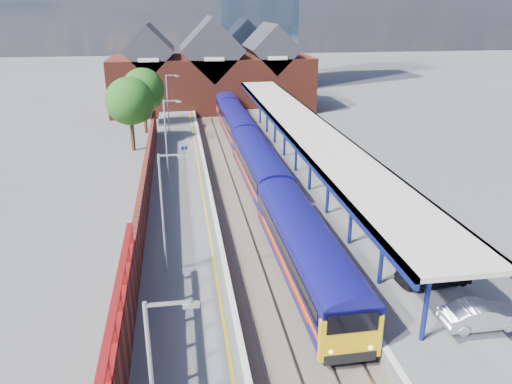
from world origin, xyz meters
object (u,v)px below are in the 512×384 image
lamp_post_d (169,101)px  platform_sign (185,155)px  parked_car_silver (481,315)px  parked_car_red (386,214)px  lamp_post_c (167,136)px  parked_car_blue (342,172)px  parked_car_dark (434,273)px  lamp_post_b (165,207)px  train (247,140)px

lamp_post_d → platform_sign: size_ratio=2.80×
parked_car_silver → platform_sign: bearing=26.2°
lamp_post_d → parked_car_red: bearing=-61.7°
lamp_post_c → parked_car_blue: size_ratio=1.53×
platform_sign → parked_car_red: 19.11m
parked_car_dark → lamp_post_b: bearing=69.9°
parked_car_silver → parked_car_blue: size_ratio=0.84×
train → parked_car_dark: size_ratio=15.35×
parked_car_red → lamp_post_c: bearing=36.7°
parked_car_silver → parked_car_blue: 21.64m
lamp_post_c → parked_car_dark: bearing=-53.7°
parked_car_dark → lamp_post_c: bearing=29.8°
lamp_post_b → parked_car_dark: (14.27, -3.45, -3.37)m
train → lamp_post_c: bearing=-133.0°
train → parked_car_silver: bearing=-78.2°
parked_car_red → lamp_post_b: bearing=91.4°
train → parked_car_silver: (6.64, -31.92, -0.49)m
train → lamp_post_b: size_ratio=9.42×
parked_car_red → parked_car_blue: size_ratio=0.88×
lamp_post_d → parked_car_blue: (14.86, -17.86, -3.36)m
lamp_post_c → parked_car_dark: lamp_post_c is taller
train → parked_car_blue: size_ratio=14.42×
lamp_post_c → lamp_post_d: same height
platform_sign → parked_car_red: (13.47, -13.51, -1.00)m
lamp_post_c → platform_sign: size_ratio=2.80×
lamp_post_b → lamp_post_d: (0.00, 32.00, 0.00)m
platform_sign → parked_car_dark: bearing=-59.0°
lamp_post_b → parked_car_blue: 20.78m
parked_car_dark → parked_car_blue: bearing=-8.4°
lamp_post_d → parked_car_red: lamp_post_d is taller
parked_car_silver → parked_car_blue: parked_car_blue is taller
platform_sign → parked_car_red: platform_sign is taller
parked_car_red → parked_car_blue: 9.65m
parked_car_red → parked_car_dark: bearing=160.5°
train → platform_sign: 9.15m
parked_car_dark → lamp_post_d: bearing=15.4°
lamp_post_b → parked_car_red: lamp_post_b is taller
lamp_post_b → parked_car_red: (14.83, 4.49, -3.30)m
parked_car_silver → parked_car_red: bearing=-2.7°
parked_car_silver → parked_car_dark: bearing=2.1°
train → parked_car_blue: 12.46m
parked_car_silver → lamp_post_d: bearing=19.1°
lamp_post_c → parked_car_silver: 27.82m
lamp_post_d → parked_car_dark: (14.27, -35.45, -3.37)m
parked_car_red → parked_car_silver: 11.99m
train → lamp_post_b: bearing=-107.8°
lamp_post_c → parked_car_silver: size_ratio=1.83×
platform_sign → parked_car_dark: platform_sign is taller
parked_car_silver → parked_car_dark: 4.06m
lamp_post_b → platform_sign: lamp_post_b is taller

